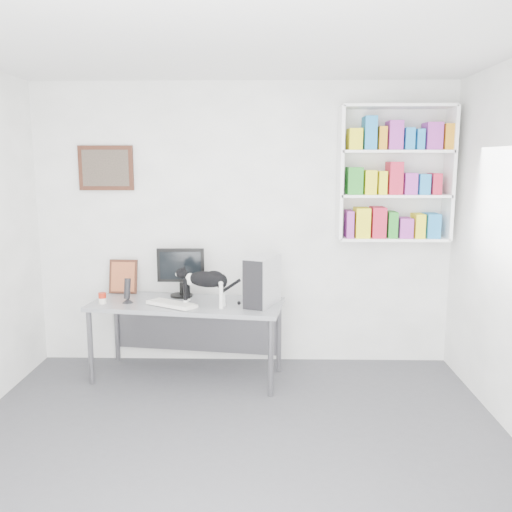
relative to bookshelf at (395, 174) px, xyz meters
name	(u,v)px	position (x,y,z in m)	size (l,w,h in m)	color
room	(229,264)	(-1.40, -1.85, -0.50)	(4.01, 4.01, 2.70)	#4A4A4E
bookshelf	(395,174)	(0.00, 0.00, 0.00)	(1.03, 0.28, 1.24)	white
wall_art	(106,168)	(-2.70, 0.12, 0.05)	(0.52, 0.04, 0.42)	#4B2418
desk	(187,340)	(-1.89, -0.33, -1.49)	(1.70, 0.66, 0.71)	gray
monitor	(181,272)	(-1.97, -0.11, -0.91)	(0.44, 0.21, 0.47)	black
keyboard	(172,304)	(-2.00, -0.45, -1.12)	(0.45, 0.17, 0.03)	silver
pc_tower	(262,281)	(-1.21, -0.39, -0.92)	(0.19, 0.43, 0.43)	silver
speaker	(127,290)	(-2.42, -0.35, -1.02)	(0.10, 0.10, 0.23)	black
leaning_print	(123,276)	(-2.55, 0.01, -0.97)	(0.27, 0.11, 0.34)	#4B2418
soup_can	(102,298)	(-2.64, -0.39, -1.09)	(0.07, 0.07, 0.10)	#AF210F
cat	(206,288)	(-1.70, -0.47, -0.98)	(0.53, 0.14, 0.33)	black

